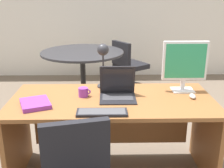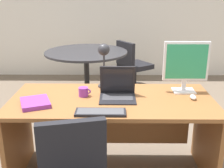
{
  "view_description": "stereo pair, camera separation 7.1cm",
  "coord_description": "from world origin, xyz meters",
  "px_view_note": "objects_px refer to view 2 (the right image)",
  "views": [
    {
      "loc": [
        -0.05,
        -2.25,
        1.65
      ],
      "look_at": [
        0.0,
        0.04,
        0.88
      ],
      "focal_mm": 44.68,
      "sensor_mm": 36.0,
      "label": 1
    },
    {
      "loc": [
        0.02,
        -2.25,
        1.65
      ],
      "look_at": [
        0.0,
        0.04,
        0.88
      ],
      "focal_mm": 44.68,
      "sensor_mm": 36.0,
      "label": 2
    }
  ],
  "objects_px": {
    "coffee_mug": "(84,92)",
    "meeting_table": "(86,64)",
    "desk": "(112,119)",
    "laptop": "(118,88)",
    "keyboard": "(101,112)",
    "book": "(35,103)",
    "meeting_chair_near": "(133,70)",
    "desk_lamp": "(104,56)",
    "mouse": "(193,97)",
    "monitor": "(186,64)"
  },
  "relations": [
    {
      "from": "laptop",
      "to": "coffee_mug",
      "type": "bearing_deg",
      "value": 179.25
    },
    {
      "from": "coffee_mug",
      "to": "meeting_chair_near",
      "type": "xyz_separation_m",
      "value": [
        0.58,
        2.29,
        -0.44
      ]
    },
    {
      "from": "monitor",
      "to": "laptop",
      "type": "xyz_separation_m",
      "value": [
        -0.61,
        -0.13,
        -0.19
      ]
    },
    {
      "from": "desk",
      "to": "monitor",
      "type": "distance_m",
      "value": 0.83
    },
    {
      "from": "keyboard",
      "to": "meeting_chair_near",
      "type": "height_order",
      "value": "meeting_chair_near"
    },
    {
      "from": "monitor",
      "to": "coffee_mug",
      "type": "relative_size",
      "value": 4.27
    },
    {
      "from": "mouse",
      "to": "book",
      "type": "bearing_deg",
      "value": -174.25
    },
    {
      "from": "laptop",
      "to": "desk_lamp",
      "type": "height_order",
      "value": "desk_lamp"
    },
    {
      "from": "laptop",
      "to": "keyboard",
      "type": "relative_size",
      "value": 0.8
    },
    {
      "from": "monitor",
      "to": "coffee_mug",
      "type": "xyz_separation_m",
      "value": [
        -0.91,
        -0.13,
        -0.23
      ]
    },
    {
      "from": "meeting_table",
      "to": "meeting_chair_near",
      "type": "bearing_deg",
      "value": 34.68
    },
    {
      "from": "coffee_mug",
      "to": "laptop",
      "type": "bearing_deg",
      "value": -0.75
    },
    {
      "from": "desk",
      "to": "coffee_mug",
      "type": "height_order",
      "value": "coffee_mug"
    },
    {
      "from": "laptop",
      "to": "meeting_table",
      "type": "height_order",
      "value": "laptop"
    },
    {
      "from": "desk",
      "to": "laptop",
      "type": "xyz_separation_m",
      "value": [
        0.05,
        0.0,
        0.3
      ]
    },
    {
      "from": "mouse",
      "to": "monitor",
      "type": "bearing_deg",
      "value": 100.7
    },
    {
      "from": "laptop",
      "to": "meeting_table",
      "type": "distance_m",
      "value": 1.86
    },
    {
      "from": "desk",
      "to": "meeting_table",
      "type": "bearing_deg",
      "value": 102.79
    },
    {
      "from": "desk_lamp",
      "to": "meeting_chair_near",
      "type": "height_order",
      "value": "desk_lamp"
    },
    {
      "from": "desk",
      "to": "mouse",
      "type": "relative_size",
      "value": 20.16
    },
    {
      "from": "monitor",
      "to": "mouse",
      "type": "xyz_separation_m",
      "value": [
        0.04,
        -0.19,
        -0.25
      ]
    },
    {
      "from": "monitor",
      "to": "laptop",
      "type": "relative_size",
      "value": 1.5
    },
    {
      "from": "laptop",
      "to": "coffee_mug",
      "type": "relative_size",
      "value": 2.85
    },
    {
      "from": "laptop",
      "to": "coffee_mug",
      "type": "distance_m",
      "value": 0.3
    },
    {
      "from": "keyboard",
      "to": "book",
      "type": "relative_size",
      "value": 1.2
    },
    {
      "from": "desk",
      "to": "keyboard",
      "type": "distance_m",
      "value": 0.44
    },
    {
      "from": "coffee_mug",
      "to": "meeting_table",
      "type": "relative_size",
      "value": 0.09
    },
    {
      "from": "desk",
      "to": "meeting_chair_near",
      "type": "height_order",
      "value": "meeting_chair_near"
    },
    {
      "from": "meeting_table",
      "to": "keyboard",
      "type": "bearing_deg",
      "value": -81.49
    },
    {
      "from": "meeting_chair_near",
      "to": "desk_lamp",
      "type": "bearing_deg",
      "value": -101.24
    },
    {
      "from": "laptop",
      "to": "keyboard",
      "type": "distance_m",
      "value": 0.39
    },
    {
      "from": "keyboard",
      "to": "coffee_mug",
      "type": "height_order",
      "value": "coffee_mug"
    },
    {
      "from": "monitor",
      "to": "coffee_mug",
      "type": "height_order",
      "value": "monitor"
    },
    {
      "from": "monitor",
      "to": "mouse",
      "type": "height_order",
      "value": "monitor"
    },
    {
      "from": "meeting_chair_near",
      "to": "coffee_mug",
      "type": "bearing_deg",
      "value": -104.25
    },
    {
      "from": "desk",
      "to": "book",
      "type": "distance_m",
      "value": 0.7
    },
    {
      "from": "laptop",
      "to": "book",
      "type": "relative_size",
      "value": 0.96
    },
    {
      "from": "meeting_table",
      "to": "meeting_chair_near",
      "type": "height_order",
      "value": "meeting_chair_near"
    },
    {
      "from": "desk",
      "to": "meeting_table",
      "type": "relative_size",
      "value": 1.43
    },
    {
      "from": "book",
      "to": "desk_lamp",
      "type": "bearing_deg",
      "value": 38.07
    },
    {
      "from": "desk",
      "to": "meeting_table",
      "type": "height_order",
      "value": "meeting_table"
    },
    {
      "from": "coffee_mug",
      "to": "book",
      "type": "bearing_deg",
      "value": -152.35
    },
    {
      "from": "desk_lamp",
      "to": "book",
      "type": "xyz_separation_m",
      "value": [
        -0.55,
        -0.43,
        -0.3
      ]
    },
    {
      "from": "coffee_mug",
      "to": "meeting_table",
      "type": "xyz_separation_m",
      "value": [
        -0.15,
        1.78,
        -0.2
      ]
    },
    {
      "from": "desk_lamp",
      "to": "coffee_mug",
      "type": "bearing_deg",
      "value": -126.52
    },
    {
      "from": "laptop",
      "to": "desk",
      "type": "bearing_deg",
      "value": -179.88
    },
    {
      "from": "mouse",
      "to": "book",
      "type": "xyz_separation_m",
      "value": [
        -1.33,
        -0.13,
        -0.0
      ]
    },
    {
      "from": "laptop",
      "to": "mouse",
      "type": "bearing_deg",
      "value": -5.28
    },
    {
      "from": "meeting_chair_near",
      "to": "laptop",
      "type": "bearing_deg",
      "value": -97.0
    },
    {
      "from": "desk_lamp",
      "to": "book",
      "type": "relative_size",
      "value": 1.33
    }
  ]
}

